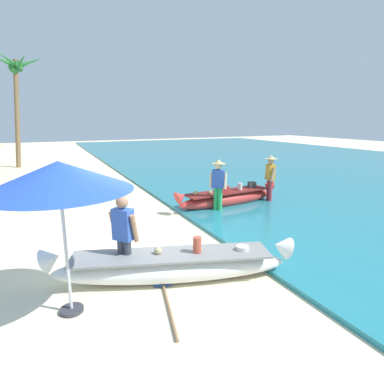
# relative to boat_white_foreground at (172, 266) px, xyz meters

# --- Properties ---
(ground_plane) EXTENTS (80.00, 80.00, 0.00)m
(ground_plane) POSITION_rel_boat_white_foreground_xyz_m (-0.21, 0.97, -0.29)
(ground_plane) COLOR beige
(sea) EXTENTS (24.00, 56.00, 0.10)m
(sea) POSITION_rel_boat_white_foreground_xyz_m (13.78, 8.97, -0.24)
(sea) COLOR teal
(sea) RESTS_ON ground
(boat_white_foreground) EXTENTS (4.54, 2.02, 0.84)m
(boat_white_foreground) POSITION_rel_boat_white_foreground_xyz_m (0.00, 0.00, 0.00)
(boat_white_foreground) COLOR white
(boat_white_foreground) RESTS_ON ground
(boat_red_midground) EXTENTS (4.08, 1.06, 0.83)m
(boat_red_midground) POSITION_rel_boat_white_foreground_xyz_m (3.64, 3.98, 0.01)
(boat_red_midground) COLOR red
(boat_red_midground) RESTS_ON ground
(person_vendor_hatted) EXTENTS (0.54, 0.51, 1.73)m
(person_vendor_hatted) POSITION_rel_boat_white_foreground_xyz_m (2.95, 3.46, 0.71)
(person_vendor_hatted) COLOR green
(person_vendor_hatted) RESTS_ON ground
(person_tourist_customer) EXTENTS (0.50, 0.55, 1.62)m
(person_tourist_customer) POSITION_rel_boat_white_foreground_xyz_m (-0.78, 0.39, 0.62)
(person_tourist_customer) COLOR #333842
(person_tourist_customer) RESTS_ON ground
(person_vendor_assistant) EXTENTS (0.44, 0.58, 1.72)m
(person_vendor_assistant) POSITION_rel_boat_white_foreground_xyz_m (5.24, 3.76, 0.70)
(person_vendor_assistant) COLOR #B2383D
(person_vendor_assistant) RESTS_ON ground
(patio_umbrella_large) EXTENTS (2.10, 2.10, 2.38)m
(patio_umbrella_large) POSITION_rel_boat_white_foreground_xyz_m (-1.80, -0.25, 1.86)
(patio_umbrella_large) COLOR #B7B7BC
(patio_umbrella_large) RESTS_ON ground
(palm_tree_tall_inland) EXTENTS (2.84, 2.79, 6.70)m
(palm_tree_tall_inland) POSITION_rel_boat_white_foreground_xyz_m (-2.99, 17.37, 5.09)
(palm_tree_tall_inland) COLOR brown
(palm_tree_tall_inland) RESTS_ON ground
(cooler_box) EXTENTS (0.52, 0.43, 0.39)m
(cooler_box) POSITION_rel_boat_white_foreground_xyz_m (1.40, -0.23, -0.10)
(cooler_box) COLOR #C63838
(cooler_box) RESTS_ON ground
(paddle) EXTENTS (0.56, 1.66, 0.05)m
(paddle) POSITION_rel_boat_white_foreground_xyz_m (-0.33, -0.59, -0.26)
(paddle) COLOR #8E6B47
(paddle) RESTS_ON ground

